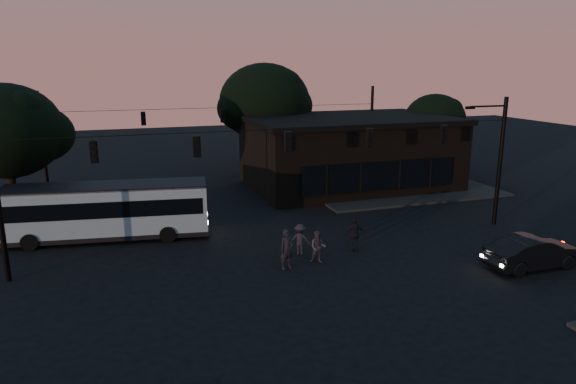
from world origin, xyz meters
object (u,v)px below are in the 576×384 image
object	(u,v)px
car	(534,252)
pedestrian_b	(318,247)
bus	(107,209)
pedestrian_c	(355,234)
building	(349,151)
pedestrian_d	(300,239)
pedestrian_a	(287,249)

from	to	relation	value
car	pedestrian_b	world-z (taller)	pedestrian_b
bus	pedestrian_c	distance (m)	13.33
car	pedestrian_c	bearing A→B (deg)	56.23
building	pedestrian_b	size ratio (longest dim) A/B	9.70
bus	pedestrian_c	size ratio (longest dim) A/B	6.06
bus	pedestrian_d	xyz separation A→B (m)	(9.07, -5.62, -0.90)
pedestrian_d	pedestrian_a	bearing A→B (deg)	78.32
car	pedestrian_b	size ratio (longest dim) A/B	2.94
pedestrian_a	pedestrian_b	world-z (taller)	pedestrian_a
car	pedestrian_c	xyz separation A→B (m)	(-6.97, 4.63, 0.14)
building	pedestrian_b	distance (m)	16.70
pedestrian_a	pedestrian_c	world-z (taller)	pedestrian_a
car	pedestrian_a	size ratio (longest dim) A/B	2.46
pedestrian_b	pedestrian_c	xyz separation A→B (m)	(2.34, 0.86, 0.11)
bus	pedestrian_d	bearing A→B (deg)	-23.57
pedestrian_b	pedestrian_c	distance (m)	2.49
building	pedestrian_c	xyz separation A→B (m)	(-5.96, -13.51, -1.80)
building	bus	bearing A→B (deg)	-157.35
pedestrian_b	pedestrian_d	xyz separation A→B (m)	(-0.43, 1.32, -0.00)
pedestrian_a	pedestrian_b	xyz separation A→B (m)	(1.62, 0.18, -0.15)
car	pedestrian_d	size ratio (longest dim) A/B	2.95
pedestrian_c	bus	bearing A→B (deg)	-22.40
pedestrian_b	pedestrian_d	size ratio (longest dim) A/B	1.00
building	pedestrian_b	bearing A→B (deg)	-120.00
building	pedestrian_d	bearing A→B (deg)	-123.78
pedestrian_a	building	bearing A→B (deg)	45.19
building	pedestrian_c	distance (m)	14.87
building	car	bearing A→B (deg)	-86.80
car	pedestrian_a	world-z (taller)	pedestrian_a
car	pedestrian_b	bearing A→B (deg)	67.78
pedestrian_a	pedestrian_c	xyz separation A→B (m)	(3.96, 1.04, -0.04)
building	pedestrian_d	distance (m)	15.81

